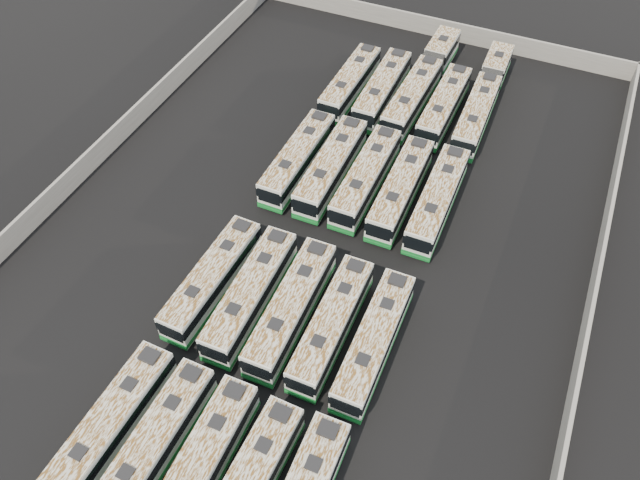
{
  "coord_description": "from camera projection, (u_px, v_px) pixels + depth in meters",
  "views": [
    {
      "loc": [
        14.74,
        -29.96,
        39.71
      ],
      "look_at": [
        1.24,
        0.28,
        1.6
      ],
      "focal_mm": 35.0,
      "sensor_mm": 36.0,
      "label": 1
    }
  ],
  "objects": [
    {
      "name": "bus_midback_center",
      "position": [
        366.0,
        177.0,
        55.2
      ],
      "size": [
        2.54,
        11.72,
        3.3
      ],
      "rotation": [
        0.0,
        0.0,
        0.01
      ],
      "color": "white",
      "rests_on": "ground"
    },
    {
      "name": "bus_midfront_left",
      "position": [
        251.0,
        294.0,
        46.85
      ],
      "size": [
        2.76,
        11.69,
        3.28
      ],
      "rotation": [
        0.0,
        0.0,
        0.03
      ],
      "color": "white",
      "rests_on": "ground"
    },
    {
      "name": "bus_midback_far_right",
      "position": [
        437.0,
        200.0,
        53.37
      ],
      "size": [
        2.65,
        11.77,
        3.31
      ],
      "rotation": [
        0.0,
        0.0,
        0.01
      ],
      "color": "white",
      "rests_on": "ground"
    },
    {
      "name": "bus_midback_far_left",
      "position": [
        298.0,
        159.0,
        56.85
      ],
      "size": [
        2.47,
        11.57,
        3.26
      ],
      "rotation": [
        0.0,
        0.0,
        -0.0
      ],
      "color": "white",
      "rests_on": "ground"
    },
    {
      "name": "bus_back_left",
      "position": [
        382.0,
        90.0,
        63.81
      ],
      "size": [
        2.62,
        11.6,
        3.26
      ],
      "rotation": [
        0.0,
        0.0,
        0.01
      ],
      "color": "white",
      "rests_on": "ground"
    },
    {
      "name": "perimeter_wall",
      "position": [
        305.0,
        242.0,
        51.02
      ],
      "size": [
        45.2,
        73.2,
        2.2
      ],
      "color": "slate",
      "rests_on": "ground"
    },
    {
      "name": "bus_back_far_right",
      "position": [
        483.0,
        98.0,
        62.94
      ],
      "size": [
        2.79,
        17.55,
        3.17
      ],
      "rotation": [
        0.0,
        0.0,
        0.02
      ],
      "color": "white",
      "rests_on": "ground"
    },
    {
      "name": "ground",
      "position": [
        305.0,
        250.0,
        51.86
      ],
      "size": [
        140.0,
        140.0,
        0.0
      ],
      "primitive_type": "plane",
      "color": "black",
      "rests_on": "ground"
    },
    {
      "name": "bus_midfront_far_right",
      "position": [
        374.0,
        341.0,
        44.19
      ],
      "size": [
        2.58,
        11.39,
        3.2
      ],
      "rotation": [
        0.0,
        0.0,
        0.02
      ],
      "color": "white",
      "rests_on": "ground"
    },
    {
      "name": "bus_back_center",
      "position": [
        422.0,
        81.0,
        64.73
      ],
      "size": [
        2.89,
        18.25,
        3.3
      ],
      "rotation": [
        0.0,
        0.0,
        -0.02
      ],
      "color": "white",
      "rests_on": "ground"
    },
    {
      "name": "bus_midback_left",
      "position": [
        331.0,
        167.0,
        56.04
      ],
      "size": [
        2.69,
        11.85,
        3.33
      ],
      "rotation": [
        0.0,
        0.0,
        0.02
      ],
      "color": "white",
      "rests_on": "ground"
    },
    {
      "name": "bus_front_far_left",
      "position": [
        110.0,
        426.0,
        40.0
      ],
      "size": [
        2.69,
        11.51,
        3.23
      ],
      "rotation": [
        0.0,
        0.0,
        -0.02
      ],
      "color": "white",
      "rests_on": "ground"
    },
    {
      "name": "bus_back_right",
      "position": [
        444.0,
        106.0,
        62.07
      ],
      "size": [
        2.5,
        11.35,
        3.19
      ],
      "rotation": [
        0.0,
        0.0,
        -0.01
      ],
      "color": "white",
      "rests_on": "ground"
    },
    {
      "name": "bus_front_center",
      "position": [
        200.0,
        468.0,
        38.24
      ],
      "size": [
        2.64,
        11.57,
        3.25
      ],
      "rotation": [
        0.0,
        0.0,
        0.02
      ],
      "color": "white",
      "rests_on": "ground"
    },
    {
      "name": "bus_front_left",
      "position": [
        154.0,
        445.0,
        39.21
      ],
      "size": [
        2.49,
        11.31,
        3.18
      ],
      "rotation": [
        0.0,
        0.0,
        -0.01
      ],
      "color": "white",
      "rests_on": "ground"
    },
    {
      "name": "bus_back_far_left",
      "position": [
        350.0,
        83.0,
        64.64
      ],
      "size": [
        2.5,
        11.27,
        3.17
      ],
      "rotation": [
        0.0,
        0.0,
        -0.01
      ],
      "color": "white",
      "rests_on": "ground"
    },
    {
      "name": "bus_midfront_far_left",
      "position": [
        213.0,
        279.0,
        47.86
      ],
      "size": [
        2.68,
        11.34,
        3.18
      ],
      "rotation": [
        0.0,
        0.0,
        -0.03
      ],
      "color": "white",
      "rests_on": "ground"
    },
    {
      "name": "bus_midfront_right",
      "position": [
        332.0,
        325.0,
        45.13
      ],
      "size": [
        2.54,
        11.29,
        3.17
      ],
      "rotation": [
        0.0,
        0.0,
        0.01
      ],
      "color": "white",
      "rests_on": "ground"
    },
    {
      "name": "bus_midfront_center",
      "position": [
        291.0,
        308.0,
        45.99
      ],
      "size": [
        2.76,
        11.81,
        3.31
      ],
      "rotation": [
        0.0,
        0.0,
        0.02
      ],
      "color": "white",
      "rests_on": "ground"
    },
    {
      "name": "bus_midback_right",
      "position": [
        400.0,
        189.0,
        54.25
      ],
      "size": [
        2.62,
        11.64,
        3.27
      ],
      "rotation": [
        0.0,
        0.0,
        0.01
      ],
      "color": "white",
      "rests_on": "ground"
    }
  ]
}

